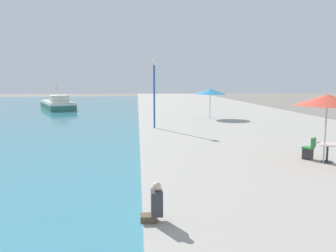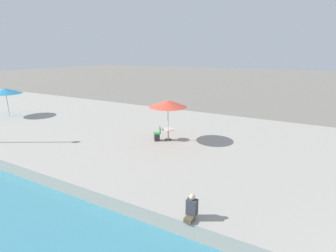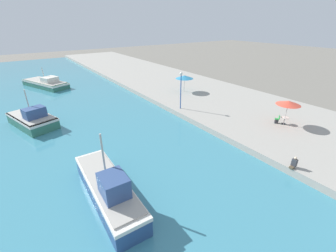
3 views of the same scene
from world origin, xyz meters
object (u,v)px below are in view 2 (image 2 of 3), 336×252
(cafe_umbrella_pink, at_px, (168,104))
(cafe_chair_left, at_px, (157,136))
(cafe_table, at_px, (168,132))
(person_at_quay, at_px, (191,208))
(cafe_umbrella_white, at_px, (5,91))

(cafe_umbrella_pink, bearing_deg, cafe_chair_left, 112.43)
(cafe_table, relative_size, person_at_quay, 0.87)
(cafe_umbrella_white, distance_m, cafe_table, 15.88)
(cafe_table, xyz_separation_m, cafe_chair_left, (-0.46, 0.56, -0.21))
(cafe_umbrella_white, bearing_deg, cafe_table, -85.79)
(cafe_umbrella_white, distance_m, person_at_quay, 21.45)
(cafe_table, relative_size, cafe_chair_left, 0.88)
(cafe_chair_left, bearing_deg, cafe_table, -90.00)
(cafe_umbrella_pink, relative_size, cafe_chair_left, 2.93)
(cafe_table, bearing_deg, cafe_chair_left, 129.73)
(cafe_chair_left, bearing_deg, cafe_umbrella_white, 52.90)
(cafe_umbrella_pink, relative_size, person_at_quay, 2.88)
(cafe_umbrella_pink, xyz_separation_m, person_at_quay, (-6.81, -4.72, -2.05))
(cafe_umbrella_pink, bearing_deg, cafe_umbrella_white, 93.49)
(person_at_quay, bearing_deg, cafe_umbrella_pink, 34.72)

